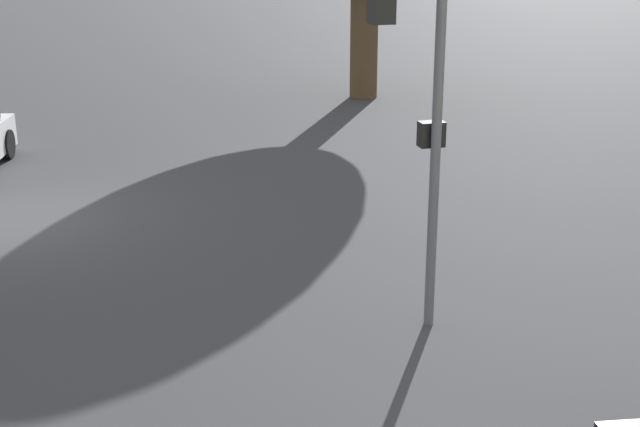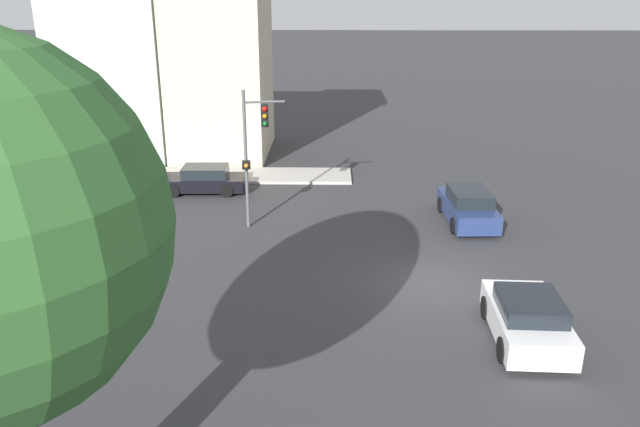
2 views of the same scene
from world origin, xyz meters
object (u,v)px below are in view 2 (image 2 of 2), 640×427
object	(u,v)px
crossing_car_0	(468,207)
parked_car_0	(203,180)
crossing_car_1	(527,319)
traffic_signal	(254,140)
parked_car_1	(98,178)

from	to	relation	value
crossing_car_0	parked_car_0	world-z (taller)	crossing_car_0
crossing_car_0	crossing_car_1	bearing A→B (deg)	176.14
traffic_signal	parked_car_1	bearing A→B (deg)	-128.82
traffic_signal	parked_car_1	distance (m)	10.39
crossing_car_1	parked_car_0	xyz separation A→B (m)	(13.97, 12.05, -0.06)
traffic_signal	parked_car_0	world-z (taller)	traffic_signal
parked_car_0	crossing_car_1	bearing A→B (deg)	129.19
crossing_car_1	parked_car_1	bearing A→B (deg)	53.52
traffic_signal	parked_car_0	size ratio (longest dim) A/B	1.37
traffic_signal	crossing_car_0	distance (m)	9.63
parked_car_0	traffic_signal	bearing A→B (deg)	122.14
crossing_car_0	parked_car_1	world-z (taller)	crossing_car_0
parked_car_0	crossing_car_0	bearing A→B (deg)	159.70
crossing_car_0	parked_car_0	size ratio (longest dim) A/B	1.04
parked_car_0	parked_car_1	distance (m)	5.35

